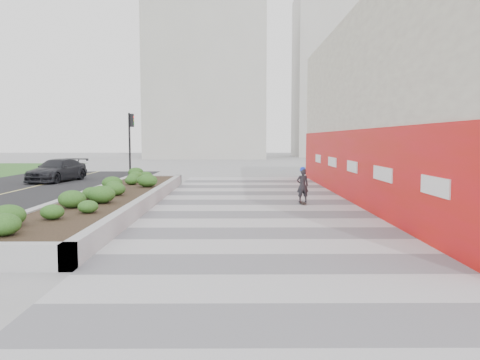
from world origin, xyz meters
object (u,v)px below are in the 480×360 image
object	(u,v)px
car_dark	(57,170)
traffic_signal_near	(131,137)
skateboarder	(303,185)
planter	(115,196)

from	to	relation	value
car_dark	traffic_signal_near	bearing A→B (deg)	5.74
traffic_signal_near	car_dark	size ratio (longest dim) A/B	0.87
traffic_signal_near	skateboarder	bearing A→B (deg)	-47.32
skateboarder	car_dark	xyz separation A→B (m)	(-13.79, 10.30, -0.07)
skateboarder	car_dark	size ratio (longest dim) A/B	0.32
traffic_signal_near	car_dark	world-z (taller)	traffic_signal_near
traffic_signal_near	skateboarder	xyz separation A→B (m)	(9.10, -9.86, -1.99)
planter	traffic_signal_near	xyz separation A→B (m)	(-1.73, 10.50, 2.34)
planter	skateboarder	distance (m)	7.40
traffic_signal_near	planter	bearing A→B (deg)	-80.65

